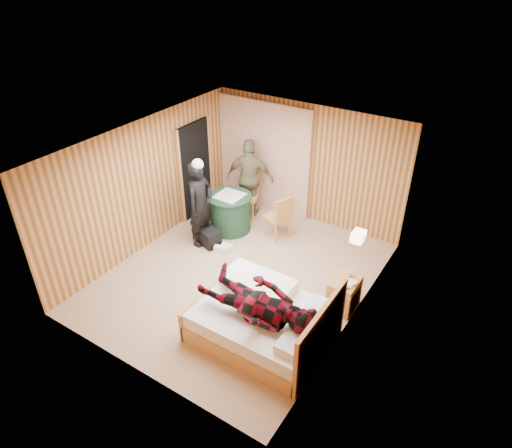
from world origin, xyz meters
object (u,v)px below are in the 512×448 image
Objects in this scene: wall_lamp at (358,236)px; chair_near at (280,215)px; nightstand at (344,293)px; round_table at (230,212)px; bed at (264,320)px; chair_far at (248,192)px; woman_standing at (200,204)px; man_on_bed at (257,296)px; duffel_bag at (207,236)px; man_at_table at (250,178)px.

chair_near is at bearing 152.44° from wall_lamp.
nightstand is 3.08m from round_table.
bed is at bearing -45.18° from round_table.
woman_standing is (-0.16, -1.40, 0.32)m from chair_far.
wall_lamp reaches higher than chair_near.
wall_lamp reaches higher than round_table.
woman_standing is 0.97× the size of man_on_bed.
round_table is at bearing 100.27° from duffel_bag.
man_at_table reaches higher than duffel_bag.
chair_near is (-1.93, 1.01, -0.75)m from wall_lamp.
man_on_bed reaches higher than bed.
man_at_table is at bearing 124.76° from man_on_bed.
man_on_bed is (0.02, -0.23, 0.65)m from bed.
chair_far is 1.44m from woman_standing.
chair_far is 0.54× the size of man_at_table.
chair_far is at bearing -5.12° from woman_standing.
round_table is 0.85m from woman_standing.
chair_near is at bearing -51.29° from woman_standing.
man_at_table reaches higher than woman_standing.
chair_near is (1.04, 0.25, 0.15)m from round_table.
chair_near is 1.62× the size of duffel_bag.
man_on_bed is (2.20, -2.42, 0.55)m from round_table.
bed is 3.44× the size of nightstand.
bed is 2.18× the size of round_table.
chair_near is at bearing -41.42° from chair_far.
round_table is 0.97× the size of chair_far.
wall_lamp is 3.42m from chair_far.
bed is at bearing -119.08° from wall_lamp.
man_at_table is at bearing 43.58° from chair_far.
round_table is 0.94× the size of chair_near.
nightstand is 3.04m from duffel_bag.
nightstand is 3.18m from woman_standing.
wall_lamp is 3.19m from woman_standing.
bed is 3.65m from chair_far.
chair_near is at bearing 56.95° from duffel_bag.
woman_standing is at bearing -114.68° from chair_far.
woman_standing reaches higher than bed.
woman_standing reaches higher than chair_near.
man_on_bed reaches higher than nightstand.
man_at_table is (0.03, 0.05, 0.32)m from chair_far.
bed is 3.33× the size of duffel_bag.
chair_far is (-0.03, 0.70, 0.14)m from round_table.
chair_near is at bearing 147.69° from nightstand.
bed reaches higher than duffel_bag.
nightstand is 0.60× the size of chair_near.
chair_far is at bearing 153.95° from wall_lamp.
round_table is at bearing 70.57° from man_at_table.
duffel_bag is (-3.02, 0.28, -0.12)m from nightstand.
chair_near reaches higher than duffel_bag.
nightstand is at bearing -93.34° from woman_standing.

